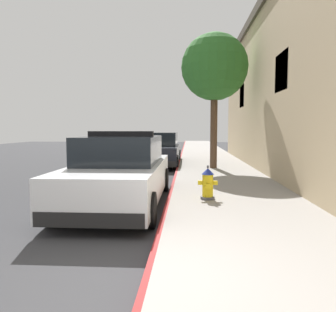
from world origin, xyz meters
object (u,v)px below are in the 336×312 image
parked_car_silver_ahead (159,150)px  fire_hydrant (208,184)px  police_cruiser (121,172)px  street_tree (214,68)px

parked_car_silver_ahead → fire_hydrant: (1.83, -8.12, -0.23)m
police_cruiser → fire_hydrant: police_cruiser is taller
parked_car_silver_ahead → street_tree: street_tree is taller
parked_car_silver_ahead → fire_hydrant: bearing=-77.3°
parked_car_silver_ahead → police_cruiser: bearing=-91.1°
parked_car_silver_ahead → fire_hydrant: parked_car_silver_ahead is taller
fire_hydrant → street_tree: street_tree is taller
police_cruiser → fire_hydrant: bearing=-0.9°
parked_car_silver_ahead → fire_hydrant: size_ratio=6.37×
street_tree → parked_car_silver_ahead: bearing=137.9°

